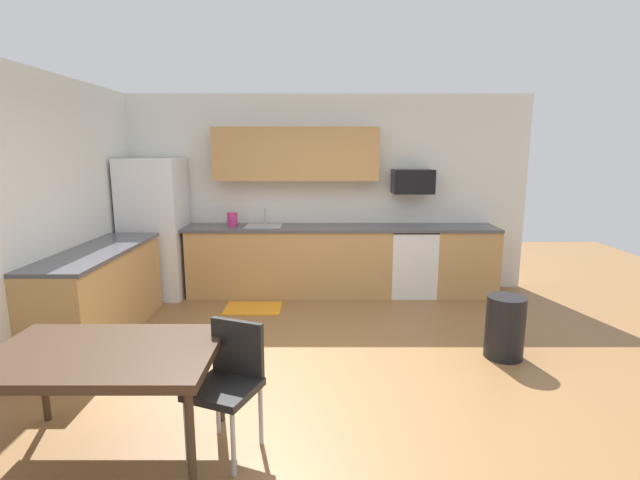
{
  "coord_description": "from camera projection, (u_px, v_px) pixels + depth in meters",
  "views": [
    {
      "loc": [
        0.02,
        -3.97,
        1.95
      ],
      "look_at": [
        0.0,
        1.0,
        1.0
      ],
      "focal_mm": 26.41,
      "sensor_mm": 36.0,
      "label": 1
    }
  ],
  "objects": [
    {
      "name": "microwave",
      "position": [
        415.0,
        182.0,
        6.33
      ],
      "size": [
        0.54,
        0.36,
        0.32
      ],
      "primitive_type": "cube",
      "color": "black"
    },
    {
      "name": "cabinet_run_left",
      "position": [
        103.0,
        294.0,
        4.98
      ],
      "size": [
        0.6,
        2.0,
        0.9
      ],
      "primitive_type": "cube",
      "color": "tan",
      "rests_on": "ground"
    },
    {
      "name": "countertop_left",
      "position": [
        99.0,
        251.0,
        4.89
      ],
      "size": [
        0.64,
        2.0,
        0.04
      ],
      "primitive_type": "cube",
      "color": "#4C4C51",
      "rests_on": "cabinet_run_left"
    },
    {
      "name": "chair_near_table",
      "position": [
        231.0,
        376.0,
        3.06
      ],
      "size": [
        0.52,
        0.52,
        0.85
      ],
      "color": "black",
      "rests_on": "ground"
    },
    {
      "name": "cabinet_run_back_right",
      "position": [
        466.0,
        262.0,
        6.43
      ],
      "size": [
        0.83,
        0.6,
        0.9
      ],
      "primitive_type": "cube",
      "color": "tan",
      "rests_on": "ground"
    },
    {
      "name": "countertop_back",
      "position": [
        320.0,
        228.0,
        6.35
      ],
      "size": [
        4.8,
        0.64,
        0.04
      ],
      "primitive_type": "cube",
      "color": "#4C4C51",
      "rests_on": "cabinet_run_back"
    },
    {
      "name": "sink_faucet",
      "position": [
        267.0,
        217.0,
        6.51
      ],
      "size": [
        0.02,
        0.02,
        0.24
      ],
      "primitive_type": "cylinder",
      "color": "#B2B5BA",
      "rests_on": "countertop_back"
    },
    {
      "name": "refrigerator",
      "position": [
        157.0,
        228.0,
        6.28
      ],
      "size": [
        0.76,
        0.7,
        1.84
      ],
      "primitive_type": "cube",
      "color": "white",
      "rests_on": "ground"
    },
    {
      "name": "kettle",
      "position": [
        235.0,
        220.0,
        6.39
      ],
      "size": [
        0.14,
        0.14,
        0.2
      ],
      "primitive_type": "cylinder",
      "color": "#CC3372",
      "rests_on": "countertop_back"
    },
    {
      "name": "trash_bin",
      "position": [
        507.0,
        327.0,
        4.45
      ],
      "size": [
        0.36,
        0.36,
        0.6
      ],
      "primitive_type": "cylinder",
      "color": "black",
      "rests_on": "ground"
    },
    {
      "name": "floor_mat",
      "position": [
        255.0,
        308.0,
        5.89
      ],
      "size": [
        0.7,
        0.5,
        0.01
      ],
      "primitive_type": "cube",
      "color": "orange",
      "rests_on": "ground"
    },
    {
      "name": "dining_table",
      "position": [
        106.0,
        358.0,
        2.96
      ],
      "size": [
        1.4,
        0.9,
        0.72
      ],
      "color": "#422D1E",
      "rests_on": "ground"
    },
    {
      "name": "cabinet_run_back",
      "position": [
        292.0,
        262.0,
        6.44
      ],
      "size": [
        2.72,
        0.6,
        0.9
      ],
      "primitive_type": "cube",
      "color": "tan",
      "rests_on": "ground"
    },
    {
      "name": "sink_basin",
      "position": [
        266.0,
        231.0,
        6.36
      ],
      "size": [
        0.48,
        0.4,
        0.14
      ],
      "primitive_type": "cube",
      "color": "#A5A8AD",
      "rests_on": "countertop_back"
    },
    {
      "name": "wall_left",
      "position": [
        10.0,
        222.0,
        4.02
      ],
      "size": [
        0.1,
        5.8,
        2.7
      ],
      "primitive_type": "cube",
      "color": "silver",
      "rests_on": "ground"
    },
    {
      "name": "oven_range",
      "position": [
        413.0,
        261.0,
        6.43
      ],
      "size": [
        0.6,
        0.6,
        0.91
      ],
      "color": "white",
      "rests_on": "ground"
    },
    {
      "name": "ground_plane",
      "position": [
        319.0,
        369.0,
        4.26
      ],
      "size": [
        12.0,
        12.0,
        0.0
      ],
      "primitive_type": "plane",
      "color": "olive"
    },
    {
      "name": "wall_back",
      "position": [
        321.0,
        194.0,
        6.61
      ],
      "size": [
        5.8,
        0.1,
        2.7
      ],
      "primitive_type": "cube",
      "color": "silver",
      "rests_on": "ground"
    },
    {
      "name": "upper_cabinets_back",
      "position": [
        298.0,
        154.0,
        6.3
      ],
      "size": [
        2.2,
        0.34,
        0.7
      ],
      "primitive_type": "cube",
      "color": "tan"
    }
  ]
}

